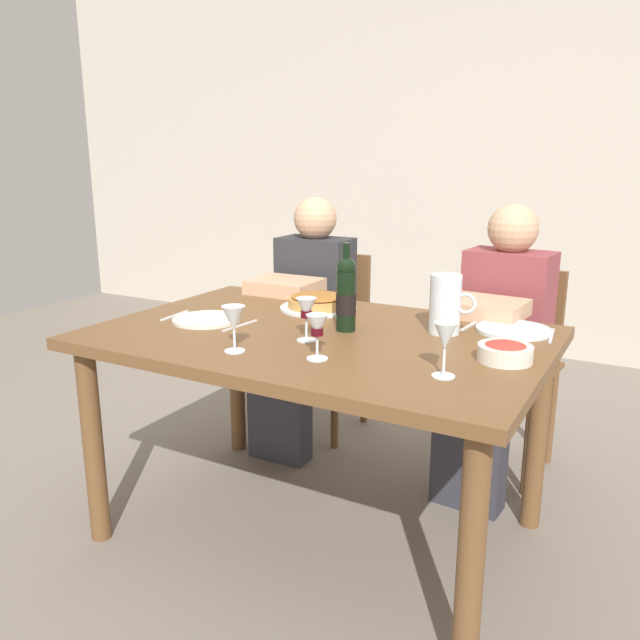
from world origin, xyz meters
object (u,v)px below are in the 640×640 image
at_px(wine_glass_centre, 445,339).
at_px(diner_left, 304,317).
at_px(diner_right, 496,342).
at_px(chair_left, 327,330).
at_px(wine_glass_right_diner, 234,320).
at_px(dinner_plate_right_setting, 514,330).
at_px(baked_tart, 318,302).
at_px(water_pitcher, 445,308).
at_px(wine_glass_spare, 306,310).
at_px(dinner_plate_left_setting, 207,319).
at_px(chair_right, 511,356).
at_px(dining_table, 319,358).
at_px(wine_glass_left_diner, 317,328).
at_px(wine_bottle, 346,294).
at_px(salad_bowl, 505,351).

relative_size(wine_glass_centre, diner_left, 0.13).
bearing_deg(diner_right, chair_left, -9.27).
xyz_separation_m(wine_glass_right_diner, dinner_plate_right_setting, (0.69, 0.65, -0.09)).
relative_size(baked_tart, dinner_plate_right_setting, 1.18).
relative_size(water_pitcher, wine_glass_right_diner, 1.40).
relative_size(wine_glass_right_diner, wine_glass_spare, 1.01).
distance_m(dinner_plate_left_setting, chair_right, 1.34).
bearing_deg(dining_table, baked_tart, 119.79).
bearing_deg(chair_left, diner_right, 164.83).
distance_m(wine_glass_centre, chair_left, 1.52).
bearing_deg(dinner_plate_left_setting, wine_glass_centre, -9.71).
height_order(water_pitcher, wine_glass_left_diner, water_pitcher).
bearing_deg(wine_glass_right_diner, diner_left, 108.74).
distance_m(wine_glass_centre, dinner_plate_left_setting, 0.96).
bearing_deg(baked_tart, wine_glass_left_diner, -60.97).
bearing_deg(wine_bottle, wine_glass_right_diner, -115.74).
bearing_deg(wine_glass_centre, chair_right, 92.90).
height_order(salad_bowl, dinner_plate_left_setting, salad_bowl).
xyz_separation_m(wine_bottle, dinner_plate_right_setting, (0.51, 0.27, -0.12)).
relative_size(water_pitcher, diner_left, 0.17).
bearing_deg(diner_left, dining_table, 123.25).
bearing_deg(chair_right, wine_glass_right_diner, 69.53).
xyz_separation_m(baked_tart, diner_right, (0.61, 0.37, -0.17)).
bearing_deg(wine_glass_left_diner, dining_table, 118.15).
height_order(chair_left, chair_right, same).
distance_m(salad_bowl, chair_left, 1.44).
distance_m(dining_table, wine_glass_centre, 0.60).
distance_m(dining_table, chair_right, 1.03).
relative_size(wine_bottle, dinner_plate_right_setting, 1.19).
bearing_deg(dinner_plate_left_setting, diner_right, 40.10).
bearing_deg(water_pitcher, wine_glass_right_diner, -133.72).
xyz_separation_m(salad_bowl, dinner_plate_left_setting, (-1.06, -0.05, -0.02)).
xyz_separation_m(dining_table, chair_left, (-0.45, 0.89, -0.17)).
distance_m(wine_glass_right_diner, dinner_plate_right_setting, 0.96).
height_order(wine_glass_spare, chair_right, wine_glass_spare).
bearing_deg(wine_glass_centre, wine_glass_right_diner, -171.93).
height_order(dining_table, dinner_plate_right_setting, dinner_plate_right_setting).
bearing_deg(diner_right, wine_glass_left_diner, 76.77).
bearing_deg(dining_table, chair_left, 116.91).
relative_size(dining_table, salad_bowl, 9.41).
xyz_separation_m(baked_tart, wine_glass_right_diner, (0.05, -0.61, 0.07)).
bearing_deg(water_pitcher, baked_tart, 170.10).
relative_size(wine_bottle, wine_glass_centre, 2.00).
bearing_deg(wine_glass_centre, chair_left, 130.82).
relative_size(wine_bottle, chair_left, 0.35).
bearing_deg(baked_tart, salad_bowl, -20.92).
relative_size(wine_glass_centre, chair_left, 0.17).
bearing_deg(wine_glass_centre, wine_glass_left_diner, -175.02).
xyz_separation_m(salad_bowl, diner_left, (-1.07, 0.67, -0.17)).
xyz_separation_m(water_pitcher, diner_right, (0.07, 0.47, -0.23)).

